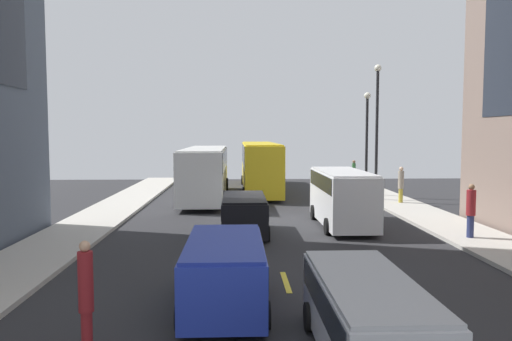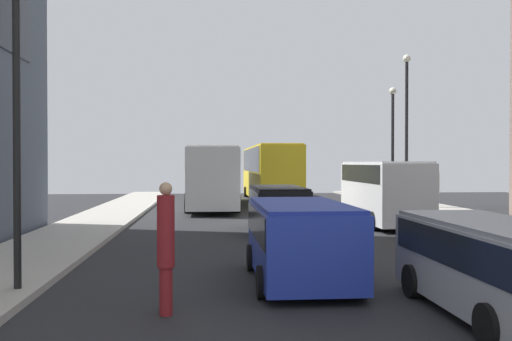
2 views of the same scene
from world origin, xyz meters
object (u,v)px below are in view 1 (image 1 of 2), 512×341
Objects in this scene: streetcar_yellow at (260,162)px; delivery_van_white at (342,194)px; car_black_1 at (244,212)px; pedestrian_waiting_curb at (471,209)px; car_blue_2 at (224,268)px; pedestrian_crossing_mid at (86,292)px; pedestrian_walking_far at (354,172)px; pedestrian_crossing_near at (401,183)px; city_bus_white at (206,168)px; car_silver_0 at (367,313)px.

delivery_van_white is (3.13, -14.53, -0.61)m from streetcar_yellow.
car_black_1 is 9.12m from pedestrian_waiting_curb.
pedestrian_waiting_curb is at bearing -67.01° from streetcar_yellow.
pedestrian_crossing_mid is (-2.64, -2.31, 0.20)m from car_blue_2.
streetcar_yellow reaches higher than car_blue_2.
pedestrian_crossing_near reaches higher than pedestrian_walking_far.
streetcar_yellow is at bearing 50.26° from city_bus_white.
pedestrian_waiting_curb is at bearing -49.54° from city_bus_white.
city_bus_white is 0.88× the size of streetcar_yellow.
pedestrian_crossing_near reaches higher than pedestrian_waiting_curb.
pedestrian_walking_far reaches higher than car_black_1.
car_silver_0 is 21.31m from pedestrian_crossing_near.
streetcar_yellow reaches higher than pedestrian_crossing_near.
delivery_van_white is (6.90, -9.99, -0.49)m from city_bus_white.
car_blue_2 is at bearing -110.45° from pedestrian_waiting_curb.
streetcar_yellow is at bearing 102.15° from delivery_van_white.
pedestrian_crossing_near is (12.79, 19.36, 0.12)m from pedestrian_crossing_mid.
car_black_1 is at bearing -78.57° from city_bus_white.
pedestrian_waiting_curb is at bearing -136.47° from pedestrian_walking_far.
car_black_1 reaches higher than car_silver_0.
streetcar_yellow is 16.33m from car_black_1.
streetcar_yellow reaches higher than delivery_van_white.
delivery_van_white is at bearing 176.27° from pedestrian_waiting_curb.
streetcar_yellow reaches higher than car_black_1.
pedestrian_crossing_mid is at bearing 173.59° from car_silver_0.
delivery_van_white is 11.64m from car_blue_2.
streetcar_yellow is 3.13× the size of car_silver_0.
streetcar_yellow is (3.77, 4.54, 0.12)m from city_bus_white.
car_blue_2 is at bearing 68.66° from pedestrian_crossing_near.
pedestrian_walking_far is 9.83m from pedestrian_crossing_near.
car_blue_2 is 11.95m from pedestrian_waiting_curb.
car_black_1 is 1.98× the size of pedestrian_crossing_near.
car_black_1 is at bearing 100.28° from car_silver_0.
pedestrian_walking_far reaches higher than car_silver_0.
pedestrian_crossing_near is at bearing 69.59° from car_silver_0.
streetcar_yellow is 27.90m from car_silver_0.
streetcar_yellow is 27.67m from pedestrian_crossing_mid.
delivery_van_white is 13.57m from car_silver_0.
car_black_1 is at bearing 50.57° from pedestrian_crossing_near.
car_silver_0 is 1.09× the size of car_black_1.
pedestrian_waiting_curb is (7.57, -17.83, -0.83)m from streetcar_yellow.
city_bus_white is at bearing 100.86° from car_silver_0.
city_bus_white is 2.77× the size of car_silver_0.
pedestrian_walking_far is at bearing -19.76° from pedestrian_crossing_mid.
pedestrian_waiting_curb is (4.44, -3.31, -0.22)m from delivery_van_white.
pedestrian_crossing_mid is 1.02× the size of pedestrian_crossing_near.
delivery_van_white is 1.42× the size of car_black_1.
car_silver_0 is at bearing -91.42° from pedestrian_waiting_curb.
delivery_van_white is 17.06m from pedestrian_walking_far.
car_blue_2 is (-5.16, -10.43, -0.52)m from delivery_van_white.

